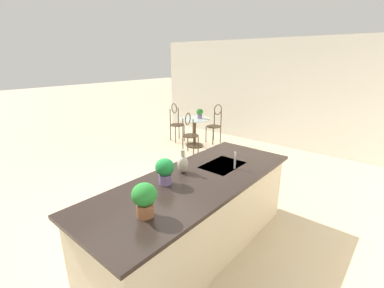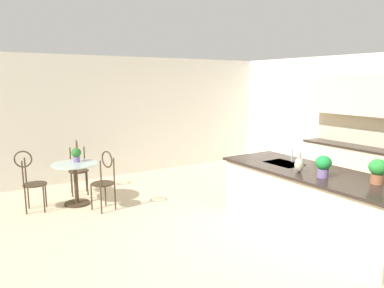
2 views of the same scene
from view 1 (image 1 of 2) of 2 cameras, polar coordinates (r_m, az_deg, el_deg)
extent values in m
plane|color=beige|center=(4.20, -5.88, -14.25)|extent=(40.00, 40.00, 0.00)
cube|color=silver|center=(7.23, 19.05, 10.04)|extent=(0.12, 7.80, 2.70)
cube|color=beige|center=(3.29, 0.72, -15.10)|extent=(2.70, 0.96, 0.88)
cube|color=#2D231E|center=(3.06, 0.76, -7.88)|extent=(2.80, 1.06, 0.04)
cube|color=#B2B5BA|center=(3.47, 6.55, -4.71)|extent=(0.56, 0.40, 0.03)
cylinder|color=#3D2D1E|center=(7.06, 0.57, -0.30)|extent=(0.44, 0.44, 0.03)
cylinder|color=#3D2D1E|center=(6.95, 0.58, 2.54)|extent=(0.07, 0.07, 0.69)
cylinder|color=#B2C6C1|center=(6.86, 0.59, 5.39)|extent=(0.80, 0.80, 0.01)
cylinder|color=#3D2D1E|center=(7.40, -1.68, 2.27)|extent=(0.03, 0.03, 0.45)
cylinder|color=#3D2D1E|center=(7.26, -3.56, 1.93)|extent=(0.03, 0.03, 0.45)
cylinder|color=#3D2D1E|center=(7.63, -2.79, 2.75)|extent=(0.03, 0.03, 0.45)
cylinder|color=#3D2D1E|center=(7.50, -4.63, 2.43)|extent=(0.03, 0.03, 0.45)
cylinder|color=#3D2D1E|center=(7.39, -3.20, 4.10)|extent=(0.47, 0.47, 0.02)
cylinder|color=#3D2D1E|center=(7.53, -2.95, 6.06)|extent=(0.03, 0.03, 0.45)
cylinder|color=#3D2D1E|center=(7.40, -4.69, 5.81)|extent=(0.03, 0.03, 0.45)
torus|color=#3D2D1E|center=(7.42, -3.85, 7.63)|extent=(0.10, 0.28, 0.28)
cylinder|color=#3D2D1E|center=(7.11, 4.51, 1.56)|extent=(0.03, 0.03, 0.45)
cylinder|color=#3D2D1E|center=(7.31, 3.02, 2.05)|extent=(0.03, 0.03, 0.45)
cylinder|color=#3D2D1E|center=(7.30, 6.13, 1.94)|extent=(0.03, 0.03, 0.45)
cylinder|color=#3D2D1E|center=(7.49, 4.63, 2.42)|extent=(0.03, 0.03, 0.45)
cylinder|color=#3D2D1E|center=(7.24, 4.62, 3.79)|extent=(0.45, 0.45, 0.02)
cylinder|color=#3D2D1E|center=(7.20, 6.25, 5.42)|extent=(0.03, 0.03, 0.45)
cylinder|color=#3D2D1E|center=(7.38, 4.83, 5.78)|extent=(0.03, 0.03, 0.45)
torus|color=#3D2D1E|center=(7.25, 5.59, 7.34)|extent=(0.28, 0.08, 0.28)
cylinder|color=#3D2D1E|center=(6.60, -0.91, 0.29)|extent=(0.03, 0.03, 0.45)
cylinder|color=#3D2D1E|center=(6.49, 1.34, -0.02)|extent=(0.03, 0.03, 0.45)
cylinder|color=#3D2D1E|center=(6.36, -1.97, -0.41)|extent=(0.03, 0.03, 0.45)
cylinder|color=#3D2D1E|center=(6.25, 0.34, -0.75)|extent=(0.03, 0.03, 0.45)
cylinder|color=#3D2D1E|center=(6.35, -0.30, 1.80)|extent=(0.47, 0.47, 0.02)
cylinder|color=#3D2D1E|center=(6.22, -1.97, 3.48)|extent=(0.03, 0.03, 0.45)
cylinder|color=#3D2D1E|center=(6.11, 0.23, 3.24)|extent=(0.03, 0.03, 0.45)
torus|color=#3D2D1E|center=(6.11, -0.89, 5.40)|extent=(0.28, 0.10, 0.28)
cylinder|color=#B2B5BA|center=(3.33, 9.20, -3.47)|extent=(0.02, 0.02, 0.22)
cylinder|color=#7A669E|center=(6.91, 1.66, 5.94)|extent=(0.12, 0.12, 0.10)
ellipsoid|color=#29712A|center=(6.88, 1.67, 6.91)|extent=(0.18, 0.18, 0.16)
cylinder|color=#9E603D|center=(2.41, -9.99, -13.71)|extent=(0.15, 0.15, 0.12)
ellipsoid|color=green|center=(2.34, -10.19, -10.58)|extent=(0.22, 0.22, 0.20)
cylinder|color=#7A669E|center=(2.94, -5.76, -7.46)|extent=(0.14, 0.14, 0.11)
ellipsoid|color=#1E8B3C|center=(2.89, -5.85, -4.93)|extent=(0.21, 0.21, 0.19)
ellipsoid|color=#BCB29E|center=(3.19, -1.97, -4.37)|extent=(0.13, 0.13, 0.21)
cylinder|color=#BCB29E|center=(3.14, -2.00, -1.94)|extent=(0.04, 0.04, 0.08)
camera|label=2|loc=(5.93, -61.68, 8.15)|focal=33.72mm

